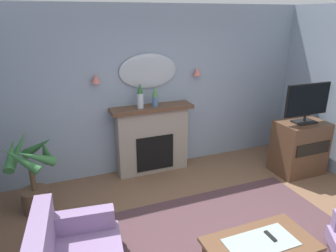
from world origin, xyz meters
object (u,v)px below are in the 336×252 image
wall_sconce_right (197,71)px  tv_remote (270,236)px  wall_sconce_left (96,79)px  tv_flatscreen (307,102)px  fireplace (152,140)px  mantel_vase_centre (155,96)px  coffee_table (260,247)px  potted_plant_corner_palm (32,174)px  wall_mirror (148,71)px  tv_cabinet (299,147)px  mantel_vase_right (140,96)px

wall_sconce_right → tv_remote: (-0.48, -2.69, -1.21)m
wall_sconce_left → tv_flatscreen: bearing=-18.9°
wall_sconce_left → tv_flatscreen: 3.35m
fireplace → wall_sconce_left: size_ratio=9.71×
mantel_vase_centre → tv_remote: 2.74m
coffee_table → potted_plant_corner_palm: (-2.11, 2.10, 0.19)m
fireplace → wall_sconce_right: 1.38m
wall_sconce_left → coffee_table: wall_sconce_left is taller
wall_sconce_right → fireplace: bearing=-173.8°
wall_mirror → tv_flatscreen: 2.60m
fireplace → tv_cabinet: 2.49m
fireplace → wall_mirror: wall_mirror is taller
mantel_vase_right → tv_cabinet: 2.81m
tv_remote → mantel_vase_right: bearing=102.4°
mantel_vase_right → tv_remote: size_ratio=2.51×
coffee_table → tv_remote: (0.14, 0.03, 0.07)m
wall_sconce_right → potted_plant_corner_palm: bearing=-167.2°
wall_sconce_left → potted_plant_corner_palm: size_ratio=0.12×
wall_sconce_right → tv_cabinet: bearing=-36.1°
coffee_table → tv_cabinet: (2.06, 1.67, 0.07)m
tv_flatscreen → fireplace: bearing=156.8°
wall_sconce_left → tv_remote: (1.22, -2.69, -1.21)m
wall_mirror → coffee_table: 3.08m
mantel_vase_centre → tv_remote: mantel_vase_centre is taller
wall_mirror → tv_cabinet: wall_mirror is taller
potted_plant_corner_palm → tv_cabinet: bearing=-5.9°
tv_flatscreen → mantel_vase_centre: bearing=157.0°
mantel_vase_right → wall_mirror: (0.20, 0.17, 0.35)m
wall_sconce_right → tv_flatscreen: (1.44, -1.07, -0.41)m
wall_mirror → potted_plant_corner_palm: bearing=-160.3°
fireplace → mantel_vase_right: (-0.20, -0.03, 0.79)m
coffee_table → tv_remote: tv_remote is taller
wall_mirror → potted_plant_corner_palm: wall_mirror is taller
fireplace → wall_mirror: (-0.00, 0.14, 1.14)m
tv_flatscreen → coffee_table: bearing=-141.4°
coffee_table → potted_plant_corner_palm: 2.98m
tv_flatscreen → potted_plant_corner_palm: bearing=173.8°
wall_sconce_right → tv_cabinet: 2.16m
wall_sconce_right → potted_plant_corner_palm: 3.01m
potted_plant_corner_palm → wall_sconce_left: bearing=31.1°
mantel_vase_centre → tv_cabinet: size_ratio=0.37×
wall_sconce_left → wall_sconce_right: 1.70m
wall_sconce_right → tv_remote: 2.99m
wall_sconce_right → coffee_table: 3.07m
fireplace → tv_flatscreen: size_ratio=1.62×
tv_cabinet → tv_flatscreen: bearing=-90.0°
coffee_table → tv_cabinet: tv_cabinet is taller
coffee_table → tv_cabinet: bearing=39.0°
tv_flatscreen → potted_plant_corner_palm: tv_flatscreen is taller
mantel_vase_right → wall_sconce_right: bearing=6.5°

